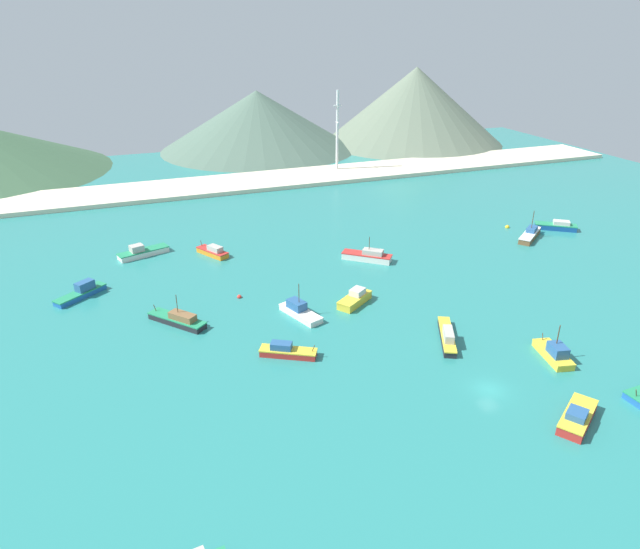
{
  "coord_description": "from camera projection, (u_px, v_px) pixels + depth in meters",
  "views": [
    {
      "loc": [
        -43.43,
        -50.56,
        45.61
      ],
      "look_at": [
        -10.01,
        39.06,
        2.13
      ],
      "focal_mm": 31.45,
      "sensor_mm": 36.0,
      "label": 1
    }
  ],
  "objects": [
    {
      "name": "ground",
      "position": [
        389.0,
        298.0,
        101.51
      ],
      "size": [
        260.0,
        280.0,
        0.5
      ],
      "color": "teal"
    },
    {
      "name": "fishing_boat_0",
      "position": [
        142.0,
        252.0,
        118.65
      ],
      "size": [
        11.0,
        6.08,
        2.66
      ],
      "color": "silver",
      "rests_on": "ground"
    },
    {
      "name": "fishing_boat_1",
      "position": [
        556.0,
        226.0,
        133.65
      ],
      "size": [
        9.33,
        7.75,
        2.24
      ],
      "color": "#14478C",
      "rests_on": "ground"
    },
    {
      "name": "fishing_boat_2",
      "position": [
        355.0,
        299.0,
        98.56
      ],
      "size": [
        7.78,
        6.58,
        2.56
      ],
      "color": "gold",
      "rests_on": "ground"
    },
    {
      "name": "fishing_boat_3",
      "position": [
        530.0,
        235.0,
        128.3
      ],
      "size": [
        10.1,
        8.57,
        6.44
      ],
      "color": "brown",
      "rests_on": "ground"
    },
    {
      "name": "fishing_boat_4",
      "position": [
        178.0,
        319.0,
        91.93
      ],
      "size": [
        8.87,
        9.82,
        5.39
      ],
      "color": "#232328",
      "rests_on": "ground"
    },
    {
      "name": "fishing_boat_7",
      "position": [
        287.0,
        351.0,
        83.22
      ],
      "size": [
        8.52,
        6.09,
        2.2
      ],
      "color": "red",
      "rests_on": "ground"
    },
    {
      "name": "fishing_boat_8",
      "position": [
        554.0,
        353.0,
        82.4
      ],
      "size": [
        4.36,
        8.04,
        5.68
      ],
      "color": "gold",
      "rests_on": "ground"
    },
    {
      "name": "fishing_boat_9",
      "position": [
        368.0,
        256.0,
        116.39
      ],
      "size": [
        9.76,
        8.78,
        5.22
      ],
      "color": "silver",
      "rests_on": "ground"
    },
    {
      "name": "fishing_boat_10",
      "position": [
        82.0,
        292.0,
        101.06
      ],
      "size": [
        9.18,
        7.88,
        2.65
      ],
      "color": "#1E5BA8",
      "rests_on": "ground"
    },
    {
      "name": "fishing_boat_11",
      "position": [
        213.0,
        251.0,
        118.92
      ],
      "size": [
        6.02,
        8.1,
        2.38
      ],
      "color": "orange",
      "rests_on": "ground"
    },
    {
      "name": "fishing_boat_12",
      "position": [
        447.0,
        336.0,
        87.06
      ],
      "size": [
        6.57,
        10.7,
        2.41
      ],
      "color": "#232328",
      "rests_on": "ground"
    },
    {
      "name": "fishing_boat_13",
      "position": [
        300.0,
        311.0,
        94.53
      ],
      "size": [
        5.59,
        9.2,
        5.91
      ],
      "color": "silver",
      "rests_on": "ground"
    },
    {
      "name": "fishing_boat_14",
      "position": [
        577.0,
        417.0,
        69.3
      ],
      "size": [
        8.57,
        7.04,
        2.3
      ],
      "color": "red",
      "rests_on": "ground"
    },
    {
      "name": "buoy_0",
      "position": [
        239.0,
        297.0,
        100.97
      ],
      "size": [
        0.83,
        0.83,
        0.83
      ],
      "color": "red",
      "rests_on": "ground"
    },
    {
      "name": "buoy_1",
      "position": [
        507.0,
        227.0,
        134.98
      ],
      "size": [
        1.02,
        1.02,
        1.02
      ],
      "color": "gold",
      "rests_on": "ground"
    },
    {
      "name": "beach_strip",
      "position": [
        266.0,
        181.0,
        172.55
      ],
      "size": [
        247.0,
        20.04,
        1.2
      ],
      "primitive_type": "cube",
      "color": "beige",
      "rests_on": "ground"
    },
    {
      "name": "hill_central",
      "position": [
        257.0,
        120.0,
        213.1
      ],
      "size": [
        74.58,
        74.58,
        21.83
      ],
      "color": "#4C6656",
      "rests_on": "ground"
    },
    {
      "name": "hill_east",
      "position": [
        415.0,
        105.0,
        223.92
      ],
      "size": [
        71.45,
        71.45,
        29.21
      ],
      "color": "#60705B",
      "rests_on": "ground"
    },
    {
      "name": "radio_tower",
      "position": [
        337.0,
        132.0,
        178.87
      ],
      "size": [
        2.6,
        2.08,
        25.95
      ],
      "color": "silver",
      "rests_on": "ground"
    }
  ]
}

